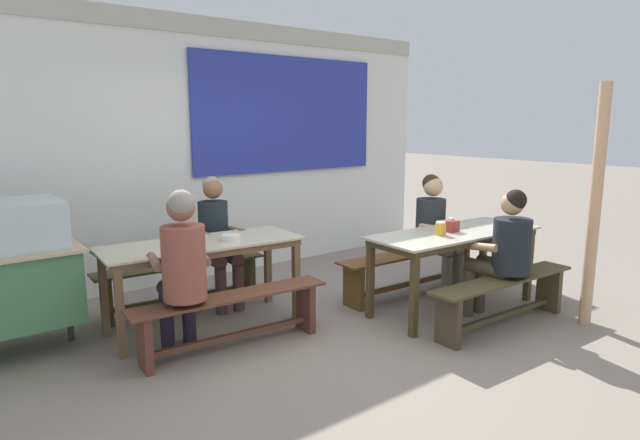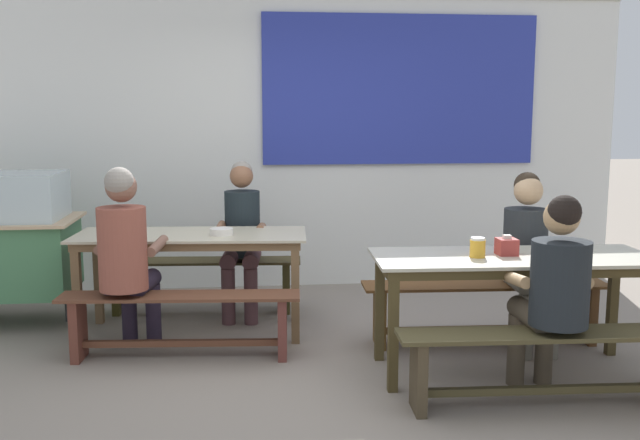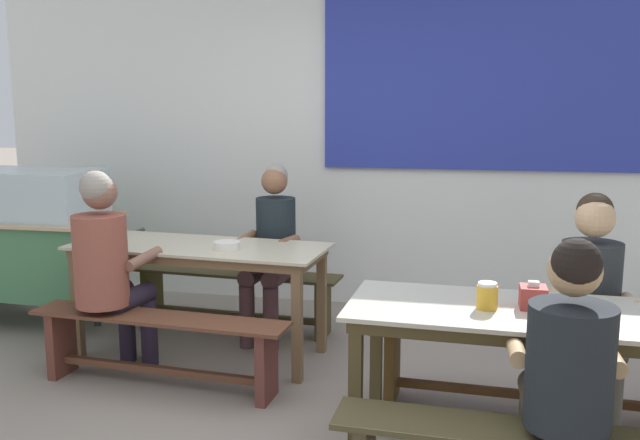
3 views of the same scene
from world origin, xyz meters
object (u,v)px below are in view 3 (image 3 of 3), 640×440
Objects in this scene: tissue_box at (533,297)px; soup_bowl at (227,245)px; bench_near_back at (530,363)px; person_near_front at (566,367)px; bench_far_back at (234,292)px; bench_far_front at (159,341)px; person_left_back_turned at (108,261)px; dining_table_near at (540,327)px; food_cart at (25,235)px; dining_table_far at (199,256)px; condiment_jar at (487,296)px; person_right_near_table at (591,297)px; person_center_facing at (272,242)px.

soup_bowl is (-1.85, 0.95, -0.03)m from tissue_box.
tissue_box is at bearing -96.23° from bench_near_back.
bench_far_back is at bearing 134.67° from person_near_front.
bench_far_front is (-0.08, -1.15, 0.00)m from bench_far_back.
person_near_front is 0.93× the size of person_left_back_turned.
food_cart is at bearing 158.47° from dining_table_near.
dining_table_far is 2.23m from bench_near_back.
condiment_jar is 1.92m from soup_bowl.
tissue_box is at bearing 142.34° from dining_table_near.
person_left_back_turned is 10.20× the size of tissue_box.
person_near_front is (2.12, -2.14, 0.41)m from bench_far_back.
bench_near_back is at bearing 0.13° from person_left_back_turned.
condiment_jar is (-0.55, -0.52, 0.12)m from person_right_near_table.
dining_table_near is at bearing -27.36° from soup_bowl.
person_near_front is 0.98× the size of person_right_near_table.
bench_near_back is at bearing 163.81° from person_right_near_table.
person_right_near_table is at bearing -12.31° from soup_bowl.
dining_table_far is 13.70× the size of tissue_box.
person_right_near_table is at bearing 54.00° from tissue_box.
dining_table_near is 10.52× the size of soup_bowl.
person_left_back_turned is at bearing 157.24° from person_near_front.
bench_near_back is 1.35× the size of person_left_back_turned.
dining_table_near is 0.70m from bench_near_back.
condiment_jar reaches higher than soup_bowl.
bench_near_back is (2.14, -0.49, -0.40)m from dining_table_far.
person_near_front is 2.78m from person_left_back_turned.
bench_far_front is 2.23m from tissue_box.
food_cart is 1.26× the size of person_left_back_turned.
condiment_jar reaches higher than bench_far_front.
condiment_jar is (1.49, -1.56, 0.12)m from person_center_facing.
dining_table_near is 2.32m from person_center_facing.
bench_far_back is at bearing 67.34° from person_left_back_turned.
person_right_near_table is (4.04, -0.98, 0.02)m from food_cart.
food_cart is at bearing 152.39° from person_near_front.
bench_far_front is at bearing -179.78° from person_right_near_table.
soup_bowl is at bearing 60.59° from bench_far_front.
dining_table_far reaches higher than bench_far_front.
bench_far_back is at bearing 162.72° from person_center_facing.
condiment_jar is (2.27, -0.60, 0.08)m from person_left_back_turned.
person_right_near_table is at bearing 75.69° from person_near_front.
soup_bowl is at bearing 168.27° from bench_near_back.
dining_table_near is at bearing -92.40° from bench_near_back.
person_right_near_table is 7.29× the size of soup_bowl.
dining_table_near reaches higher than bench_far_back.
person_near_front is at bearing -104.31° from person_right_near_table.
food_cart is (-1.62, 0.41, 0.00)m from dining_table_far.
dining_table_far is 1.06× the size of bench_far_back.
soup_bowl reaches higher than bench_near_back.
person_left_back_turned is (-0.36, 0.09, 0.46)m from bench_far_front.
person_center_facing reaches higher than bench_far_back.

